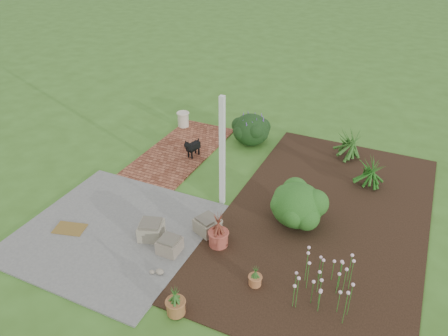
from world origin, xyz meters
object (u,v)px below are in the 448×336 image
at_px(stone_trough_near, 170,246).
at_px(black_dog, 192,147).
at_px(cream_ceramic_urn, 183,119).
at_px(evergreen_shrub, 297,204).

height_order(stone_trough_near, black_dog, black_dog).
bearing_deg(cream_ceramic_urn, stone_trough_near, -62.91).
bearing_deg(evergreen_shrub, stone_trough_near, -134.90).
distance_m(black_dog, evergreen_shrub, 3.56).
distance_m(black_dog, cream_ceramic_urn, 1.86).
distance_m(stone_trough_near, cream_ceramic_urn, 5.44).
bearing_deg(stone_trough_near, black_dog, 112.03).
height_order(stone_trough_near, cream_ceramic_urn, cream_ceramic_urn).
bearing_deg(cream_ceramic_urn, evergreen_shrub, -34.37).
xyz_separation_m(black_dog, cream_ceramic_urn, (-1.12, 1.49, -0.08)).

